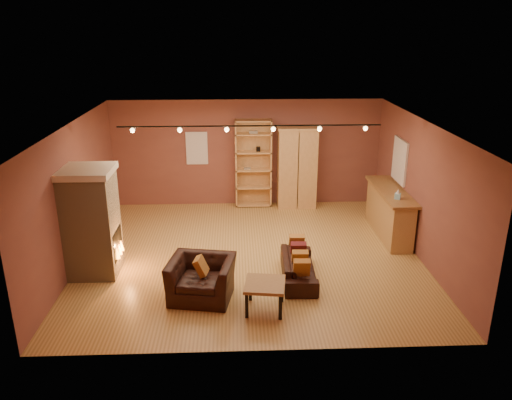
{
  "coord_description": "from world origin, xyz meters",
  "views": [
    {
      "loc": [
        -0.29,
        -9.52,
        4.62
      ],
      "look_at": [
        0.12,
        0.2,
        1.17
      ],
      "focal_mm": 35.0,
      "sensor_mm": 36.0,
      "label": 1
    }
  ],
  "objects_px": {
    "bar_counter": "(389,212)",
    "armchair": "(201,272)",
    "bookcase": "(253,162)",
    "armoire": "(297,167)",
    "coffee_table": "(265,287)",
    "fireplace": "(92,222)",
    "loveseat": "(299,263)"
  },
  "relations": [
    {
      "from": "fireplace",
      "to": "armchair",
      "type": "xyz_separation_m",
      "value": [
        2.12,
        -1.04,
        -0.57
      ]
    },
    {
      "from": "armchair",
      "to": "bar_counter",
      "type": "bearing_deg",
      "value": 42.68
    },
    {
      "from": "bar_counter",
      "to": "armchair",
      "type": "relative_size",
      "value": 1.86
    },
    {
      "from": "fireplace",
      "to": "armoire",
      "type": "distance_m",
      "value": 5.63
    },
    {
      "from": "armoire",
      "to": "bar_counter",
      "type": "height_order",
      "value": "armoire"
    },
    {
      "from": "armoire",
      "to": "coffee_table",
      "type": "height_order",
      "value": "armoire"
    },
    {
      "from": "bookcase",
      "to": "coffee_table",
      "type": "bearing_deg",
      "value": -89.99
    },
    {
      "from": "fireplace",
      "to": "armoire",
      "type": "relative_size",
      "value": 0.99
    },
    {
      "from": "fireplace",
      "to": "bar_counter",
      "type": "relative_size",
      "value": 0.94
    },
    {
      "from": "armoire",
      "to": "bar_counter",
      "type": "distance_m",
      "value": 2.8
    },
    {
      "from": "bar_counter",
      "to": "armchair",
      "type": "height_order",
      "value": "bar_counter"
    },
    {
      "from": "armoire",
      "to": "coffee_table",
      "type": "distance_m",
      "value": 5.25
    },
    {
      "from": "bookcase",
      "to": "bar_counter",
      "type": "relative_size",
      "value": 1.02
    },
    {
      "from": "bookcase",
      "to": "coffee_table",
      "type": "height_order",
      "value": "bookcase"
    },
    {
      "from": "fireplace",
      "to": "bar_counter",
      "type": "bearing_deg",
      "value": 14.29
    },
    {
      "from": "loveseat",
      "to": "bookcase",
      "type": "bearing_deg",
      "value": 11.91
    },
    {
      "from": "fireplace",
      "to": "bookcase",
      "type": "relative_size",
      "value": 0.92
    },
    {
      "from": "bookcase",
      "to": "armoire",
      "type": "relative_size",
      "value": 1.08
    },
    {
      "from": "loveseat",
      "to": "armchair",
      "type": "relative_size",
      "value": 1.3
    },
    {
      "from": "armchair",
      "to": "coffee_table",
      "type": "distance_m",
      "value": 1.19
    },
    {
      "from": "bookcase",
      "to": "coffee_table",
      "type": "distance_m",
      "value": 5.29
    },
    {
      "from": "coffee_table",
      "to": "armoire",
      "type": "bearing_deg",
      "value": 77.41
    },
    {
      "from": "armoire",
      "to": "armchair",
      "type": "bearing_deg",
      "value": -115.78
    },
    {
      "from": "bookcase",
      "to": "armoire",
      "type": "distance_m",
      "value": 1.15
    },
    {
      "from": "armoire",
      "to": "loveseat",
      "type": "bearing_deg",
      "value": -96.08
    },
    {
      "from": "armoire",
      "to": "armchair",
      "type": "relative_size",
      "value": 1.76
    },
    {
      "from": "loveseat",
      "to": "coffee_table",
      "type": "distance_m",
      "value": 1.29
    },
    {
      "from": "fireplace",
      "to": "armoire",
      "type": "height_order",
      "value": "armoire"
    },
    {
      "from": "bookcase",
      "to": "loveseat",
      "type": "bearing_deg",
      "value": -80.33
    },
    {
      "from": "fireplace",
      "to": "armoire",
      "type": "bearing_deg",
      "value": 39.45
    },
    {
      "from": "bar_counter",
      "to": "coffee_table",
      "type": "relative_size",
      "value": 3.01
    },
    {
      "from": "bookcase",
      "to": "armoire",
      "type": "bearing_deg",
      "value": -7.53
    }
  ]
}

